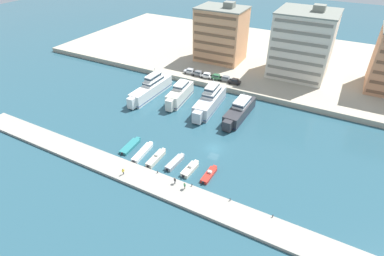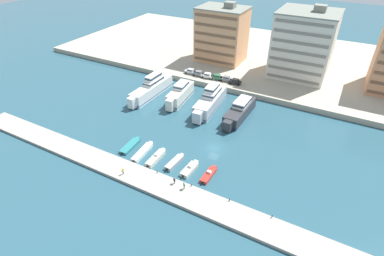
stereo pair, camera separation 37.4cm
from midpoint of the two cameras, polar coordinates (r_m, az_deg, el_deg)
name	(u,v)px [view 1 (the left image)]	position (r m, az deg, el deg)	size (l,w,h in m)	color
ground_plane	(214,148)	(73.49, 4.06, -3.91)	(400.00, 400.00, 0.00)	#285160
quay_promenade	(281,60)	(127.67, 16.50, 12.38)	(180.00, 70.00, 1.68)	#ADA38E
pier_dock	(179,193)	(61.97, -2.69, -12.26)	(120.00, 5.90, 0.65)	#9E998E
yacht_white_far_left	(151,88)	(96.48, -7.90, 7.49)	(4.20, 20.91, 8.45)	white
yacht_ivory_left	(180,94)	(92.58, -2.48, 6.49)	(5.03, 15.68, 7.32)	silver
yacht_silver_mid_left	(210,101)	(88.49, 3.28, 5.24)	(5.69, 19.71, 8.66)	silver
yacht_charcoal_center_left	(239,111)	(85.47, 8.91, 3.29)	(4.58, 17.99, 6.62)	#333338
motorboat_teal_far_left	(130,146)	(75.10, -11.80, -3.37)	(2.42, 7.38, 0.80)	teal
motorboat_white_left	(143,152)	(72.41, -9.53, -4.57)	(2.12, 8.20, 0.91)	white
motorboat_cream_mid_left	(156,158)	(70.11, -7.01, -5.70)	(1.66, 7.12, 1.58)	beige
motorboat_grey_center_left	(175,162)	(68.73, -3.42, -6.52)	(2.01, 6.54, 0.92)	#9EA3A8
motorboat_cream_center	(190,169)	(66.87, -0.54, -7.80)	(2.09, 6.06, 1.45)	beige
motorboat_red_center_right	(209,175)	(65.73, 3.11, -8.85)	(1.72, 6.19, 1.26)	red
car_silver_far_left	(190,71)	(107.52, -0.51, 10.80)	(4.15, 2.02, 1.80)	#B7BCC1
car_grey_left	(198,73)	(105.82, 1.05, 10.40)	(4.15, 2.01, 1.80)	slate
car_white_mid_left	(207,75)	(104.34, 2.72, 10.01)	(4.15, 2.02, 1.80)	white
car_green_center_left	(216,77)	(103.41, 4.52, 9.71)	(4.21, 2.14, 1.80)	#2D6642
car_grey_center	(226,78)	(102.52, 6.33, 9.38)	(4.21, 2.16, 1.80)	slate
car_black_center_right	(235,81)	(100.85, 8.03, 8.82)	(4.18, 2.08, 1.80)	black
apartment_block_far_left	(221,34)	(117.81, 5.45, 17.34)	(17.54, 13.15, 21.53)	tan
apartment_block_left	(303,44)	(110.23, 20.22, 14.80)	(18.81, 17.28, 23.43)	silver
pedestrian_near_edge	(185,185)	(61.60, -1.59, -10.85)	(0.53, 0.44, 1.64)	#7A6B56
pedestrian_mid_deck	(123,171)	(66.42, -13.14, -7.97)	(0.28, 0.61, 1.59)	#4C515B
pedestrian_far_side	(175,180)	(62.81, -3.47, -9.88)	(0.58, 0.34, 1.57)	#4C515B
bollard_west	(158,172)	(65.92, -6.72, -8.26)	(0.20, 0.20, 0.61)	#2D2D33
bollard_west_mid	(192,185)	(62.60, -0.19, -10.76)	(0.20, 0.20, 0.61)	#2D2D33
bollard_east_mid	(230,199)	(60.28, 7.09, -13.35)	(0.20, 0.20, 0.61)	#2D2D33
bollard_east	(273,216)	(59.09, 14.97, -15.85)	(0.20, 0.20, 0.61)	#2D2D33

